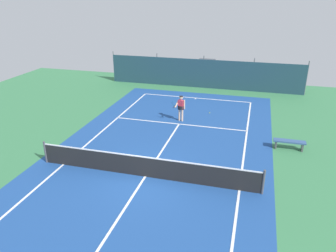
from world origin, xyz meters
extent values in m
plane|color=#387A4C|center=(0.00, 0.00, 0.00)|extent=(36.00, 36.00, 0.00)
cube|color=#1E478C|center=(0.00, 0.00, 0.00)|extent=(11.02, 26.60, 0.01)
cube|color=white|center=(0.00, 11.90, 0.01)|extent=(8.22, 0.10, 0.01)
cube|color=white|center=(-4.11, 0.00, 0.01)|extent=(0.10, 23.80, 0.01)
cube|color=white|center=(4.11, 0.00, 0.01)|extent=(0.10, 23.80, 0.01)
cube|color=white|center=(0.00, 6.40, 0.01)|extent=(8.22, 0.10, 0.01)
cube|color=white|center=(0.00, 0.00, 0.01)|extent=(0.10, 12.80, 0.01)
cube|color=white|center=(0.00, 11.75, 0.01)|extent=(0.10, 0.30, 0.01)
cube|color=black|center=(0.00, 0.00, 0.47)|extent=(9.92, 0.03, 0.95)
cube|color=white|center=(0.00, 0.00, 0.97)|extent=(9.92, 0.04, 0.05)
cylinder|color=#47474C|center=(-5.01, 0.00, 0.55)|extent=(0.10, 0.10, 1.10)
cylinder|color=#47474C|center=(5.01, 0.00, 0.55)|extent=(0.10, 0.10, 1.10)
cube|color=#1E3D4C|center=(0.00, 14.93, 1.20)|extent=(16.22, 0.06, 2.40)
cylinder|color=#595B60|center=(-8.11, 14.99, 1.35)|extent=(0.08, 0.08, 2.70)
cylinder|color=#595B60|center=(-4.05, 14.99, 1.35)|extent=(0.08, 0.08, 2.70)
cylinder|color=#595B60|center=(0.00, 14.99, 1.35)|extent=(0.08, 0.08, 2.70)
cylinder|color=#595B60|center=(4.05, 14.99, 1.35)|extent=(0.08, 0.08, 2.70)
cylinder|color=#595B60|center=(8.11, 14.99, 1.35)|extent=(0.08, 0.08, 2.70)
cube|color=#234C1E|center=(0.00, 15.53, 0.55)|extent=(14.60, 0.70, 1.10)
cylinder|color=#D8AD8C|center=(0.06, 6.96, 0.41)|extent=(0.12, 0.12, 0.82)
cylinder|color=#D8AD8C|center=(-0.13, 7.01, 0.41)|extent=(0.12, 0.12, 0.82)
cylinder|color=black|center=(-0.03, 6.98, 0.90)|extent=(0.40, 0.40, 0.22)
cube|color=#D1384C|center=(-0.03, 6.98, 1.10)|extent=(0.40, 0.28, 0.56)
sphere|color=#D8AD8C|center=(-0.03, 6.98, 1.53)|extent=(0.22, 0.22, 0.22)
cylinder|color=black|center=(-0.03, 6.98, 1.62)|extent=(0.23, 0.23, 0.04)
cylinder|color=#D8AD8C|center=(0.19, 6.93, 1.13)|extent=(0.09, 0.09, 0.58)
cylinder|color=#D8AD8C|center=(-0.29, 6.92, 1.13)|extent=(0.21, 0.53, 0.41)
cylinder|color=black|center=(-0.41, 6.64, 1.02)|extent=(0.10, 0.27, 0.13)
torus|color=teal|center=(-0.41, 6.64, 1.24)|extent=(0.33, 0.20, 0.29)
sphere|color=#CCDB33|center=(1.52, 8.85, 0.03)|extent=(0.07, 0.07, 0.07)
cube|color=maroon|center=(-0.32, 18.22, 0.72)|extent=(1.89, 4.24, 0.80)
cube|color=#2D333D|center=(-0.32, 18.22, 1.40)|extent=(1.57, 1.92, 0.56)
cylinder|color=black|center=(0.55, 16.90, 0.32)|extent=(0.23, 0.64, 0.64)
cylinder|color=black|center=(-1.25, 16.93, 0.32)|extent=(0.23, 0.64, 0.64)
cylinder|color=black|center=(0.61, 19.50, 0.32)|extent=(0.23, 0.64, 0.64)
cylinder|color=black|center=(-1.19, 19.54, 0.32)|extent=(0.23, 0.64, 0.64)
cube|color=#335184|center=(6.31, 4.56, 0.45)|extent=(1.60, 0.40, 0.08)
cube|color=#4C4C51|center=(5.66, 4.56, 0.23)|extent=(0.08, 0.36, 0.45)
cube|color=#4C4C51|center=(6.96, 4.56, 0.23)|extent=(0.08, 0.36, 0.45)
camera|label=1|loc=(4.30, -11.83, 7.65)|focal=34.95mm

